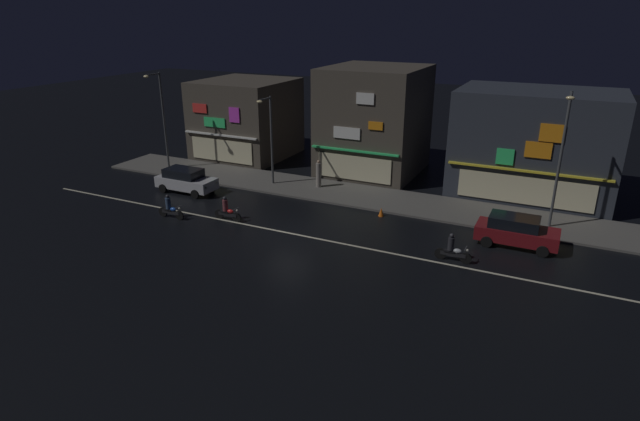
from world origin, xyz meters
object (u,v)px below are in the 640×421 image
Objects in this scene: streetlamp_west at (161,114)px; parked_car_near_kerb at (186,180)px; streetlamp_east at (562,151)px; streetlamp_mid at (270,133)px; motorcycle_opposite_lane at (170,208)px; pedestrian_on_sidewalk at (319,174)px; traffic_cone at (381,212)px; motorcycle_following at (227,210)px; motorcycle_lead at (452,250)px; parked_car_trailing at (516,231)px.

parked_car_near_kerb is (5.00, -3.71, -3.69)m from streetlamp_west.
parked_car_near_kerb is (-23.69, -3.78, -3.87)m from streetlamp_east.
streetlamp_mid is (9.74, 0.09, -0.62)m from streetlamp_west.
streetlamp_west is 11.72m from motorcycle_opposite_lane.
motorcycle_opposite_lane is (-5.74, -9.21, -0.43)m from pedestrian_on_sidewalk.
streetlamp_mid is 1.48× the size of parked_car_near_kerb.
traffic_cone is (11.66, 6.01, -0.36)m from motorcycle_opposite_lane.
pedestrian_on_sidewalk is 1.05× the size of motorcycle_following.
pedestrian_on_sidewalk is 13.63m from motorcycle_lead.
parked_car_near_kerb reaches higher than motorcycle_lead.
motorcycle_lead is at bearing -39.20° from traffic_cone.
motorcycle_lead and motorcycle_opposite_lane have the same top height.
streetlamp_east reaches higher than motorcycle_lead.
streetlamp_mid is 0.81× the size of streetlamp_east.
motorcycle_following is at bearing -81.51° from streetlamp_mid.
parked_car_near_kerb is at bearing 148.52° from motorcycle_following.
streetlamp_east is 15.99m from pedestrian_on_sidewalk.
traffic_cone is at bearing 27.60° from motorcycle_following.
pedestrian_on_sidewalk is (13.15, 1.02, -3.49)m from streetlamp_west.
streetlamp_east is 1.83× the size of parked_car_trailing.
streetlamp_east reaches higher than streetlamp_west.
parked_car_near_kerb is at bearing -141.32° from streetlamp_mid.
motorcycle_opposite_lane is (-3.38, -1.24, 0.00)m from motorcycle_following.
motorcycle_opposite_lane is (-2.33, -8.27, -3.31)m from streetlamp_mid.
streetlamp_east is 24.30m from parked_car_near_kerb.
streetlamp_east is 8.88m from motorcycle_lead.
streetlamp_mid is at bearing 96.19° from motorcycle_following.
streetlamp_mid is 7.84m from motorcycle_following.
motorcycle_following is (-17.90, -7.02, -4.10)m from streetlamp_east.
motorcycle_lead is 6.97m from traffic_cone.
streetlamp_east reaches higher than parked_car_trailing.
pedestrian_on_sidewalk is 10.86m from motorcycle_opposite_lane.
motorcycle_following is at bearing -158.59° from streetlamp_east.
motorcycle_lead is at bearing -171.20° from motorcycle_opposite_lane.
streetlamp_mid is 18.96m from streetlamp_east.
streetlamp_east is at bearing 0.15° from streetlamp_west.
traffic_cone is at bearing -149.34° from motorcycle_opposite_lane.
parked_car_trailing reaches higher than motorcycle_lead.
traffic_cone is (-5.39, 4.40, -0.36)m from motorcycle_lead.
pedestrian_on_sidewalk reaches higher than motorcycle_following.
streetlamp_mid is 10.28m from traffic_cone.
motorcycle_opposite_lane is at bearing -66.45° from pedestrian_on_sidewalk.
motorcycle_following is (-2.36, -7.96, -0.43)m from pedestrian_on_sidewalk.
pedestrian_on_sidewalk is at bearing -118.53° from motorcycle_opposite_lane.
parked_car_trailing reaches higher than traffic_cone.
streetlamp_west is 13.71× the size of traffic_cone.
parked_car_trailing is 2.26× the size of motorcycle_opposite_lane.
streetlamp_east is 3.96× the size of pedestrian_on_sidewalk.
motorcycle_lead is at bearing -8.38° from parked_car_near_kerb.
motorcycle_opposite_lane is 13.12m from traffic_cone.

